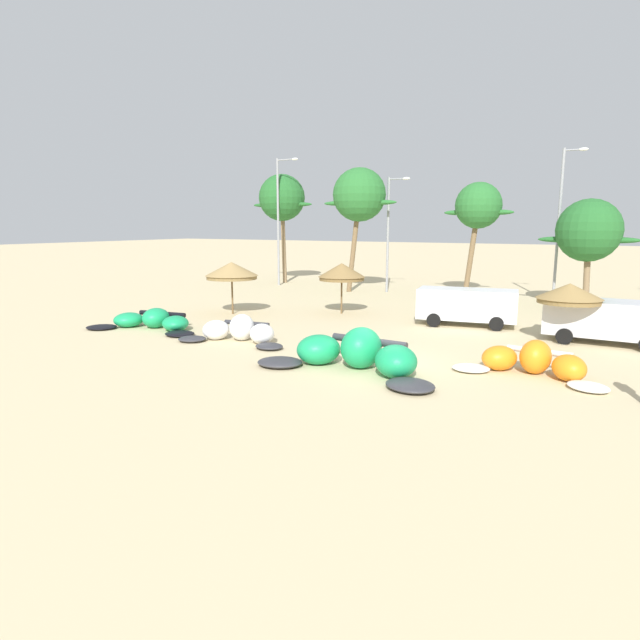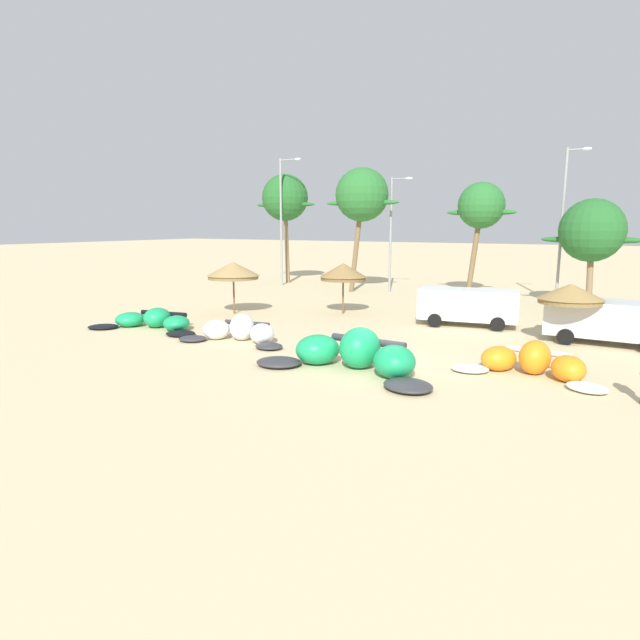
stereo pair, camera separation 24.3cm
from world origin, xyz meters
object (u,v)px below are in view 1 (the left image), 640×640
at_px(kite_left, 239,331).
at_px(parked_van, 605,318).
at_px(kite_left_of_center, 356,355).
at_px(parked_car_second, 465,304).
at_px(palm_left_of_gap, 478,207).
at_px(beach_umbrella_middle, 342,272).
at_px(kite_far_left, 152,321).
at_px(beach_umbrella_near_van, 232,270).
at_px(lamppost_west_center, 390,229).
at_px(kite_center, 533,362).
at_px(lamppost_east_center, 561,219).
at_px(beach_umbrella_near_palms, 569,293).
at_px(lamppost_west, 280,216).
at_px(palm_center_left, 589,231).
at_px(palm_leftmost, 282,198).
at_px(palm_left, 359,196).

xyz_separation_m(kite_left, parked_van, (13.86, 7.33, 0.65)).
distance_m(kite_left_of_center, parked_van, 11.73).
bearing_deg(parked_car_second, palm_left_of_gap, 100.96).
height_order(beach_umbrella_middle, parked_car_second, beach_umbrella_middle).
xyz_separation_m(kite_far_left, beach_umbrella_near_van, (0.66, 5.45, 2.10)).
bearing_deg(palm_left_of_gap, beach_umbrella_middle, -114.14).
bearing_deg(beach_umbrella_near_van, lamppost_west_center, 73.70).
bearing_deg(kite_left, kite_center, 2.87).
bearing_deg(beach_umbrella_near_van, lamppost_east_center, 40.76).
distance_m(beach_umbrella_near_palms, lamppost_west, 26.62).
bearing_deg(kite_center, kite_left, -177.13).
bearing_deg(kite_far_left, parked_van, 20.05).
distance_m(parked_car_second, palm_center_left, 10.81).
bearing_deg(palm_leftmost, lamppost_west, -62.12).
height_order(lamppost_west, lamppost_east_center, lamppost_west).
bearing_deg(lamppost_west_center, parked_car_second, -51.87).
distance_m(kite_left_of_center, parked_car_second, 10.43).
xyz_separation_m(palm_left, lamppost_east_center, (13.59, 0.81, -1.76)).
distance_m(palm_leftmost, palm_left_of_gap, 17.12).
height_order(palm_left_of_gap, lamppost_west, lamppost_west).
relative_size(beach_umbrella_middle, lamppost_east_center, 0.30).
bearing_deg(kite_left_of_center, palm_leftmost, 128.04).
xyz_separation_m(kite_far_left, palm_left, (2.62, 18.03, 6.72)).
bearing_deg(lamppost_west_center, beach_umbrella_middle, -82.55).
height_order(kite_far_left, palm_left_of_gap, palm_left_of_gap).
xyz_separation_m(palm_leftmost, lamppost_east_center, (22.31, -2.21, -1.88)).
distance_m(palm_center_left, lamppost_east_center, 2.40).
relative_size(kite_center, beach_umbrella_near_palms, 1.95).
xyz_separation_m(kite_center, palm_left, (-14.82, 17.70, 6.65)).
bearing_deg(lamppost_west, kite_left_of_center, -51.14).
xyz_separation_m(palm_left, palm_center_left, (15.30, -0.71, -2.45)).
distance_m(parked_car_second, palm_left_of_gap, 12.45).
distance_m(kite_far_left, lamppost_west, 20.47).
relative_size(kite_center, lamppost_east_center, 0.54).
bearing_deg(lamppost_west, palm_left, -7.92).
relative_size(kite_left, lamppost_east_center, 0.54).
xyz_separation_m(beach_umbrella_near_palms, palm_center_left, (-0.04, 11.09, 2.47)).
distance_m(parked_van, palm_center_left, 10.95).
height_order(parked_car_second, palm_center_left, palm_center_left).
relative_size(kite_far_left, beach_umbrella_near_van, 2.11).
height_order(palm_leftmost, lamppost_east_center, lamppost_east_center).
distance_m(beach_umbrella_near_van, parked_car_second, 12.81).
bearing_deg(lamppost_west, lamppost_west_center, -0.19).
distance_m(beach_umbrella_near_van, palm_left_of_gap, 17.77).
bearing_deg(kite_far_left, kite_center, 1.09).
bearing_deg(lamppost_east_center, kite_center, -86.18).
xyz_separation_m(kite_center, parked_car_second, (-4.37, 8.01, 0.64)).
distance_m(parked_car_second, lamppost_west_center, 14.12).
xyz_separation_m(palm_center_left, lamppost_west_center, (-13.27, 1.75, 0.08)).
height_order(beach_umbrella_near_palms, parked_van, beach_umbrella_near_palms).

